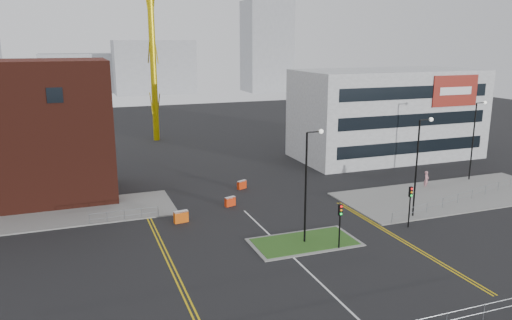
# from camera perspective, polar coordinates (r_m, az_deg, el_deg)

# --- Properties ---
(ground) EXTENTS (200.00, 200.00, 0.00)m
(ground) POSITION_cam_1_polar(r_m,az_deg,el_deg) (33.53, 8.53, -14.79)
(ground) COLOR black
(ground) RESTS_ON ground
(pavement_left) EXTENTS (28.00, 8.00, 0.12)m
(pavement_left) POSITION_cam_1_polar(r_m,az_deg,el_deg) (50.48, -25.50, -6.05)
(pavement_left) COLOR slate
(pavement_left) RESTS_ON ground
(pavement_right) EXTENTS (24.00, 10.00, 0.12)m
(pavement_right) POSITION_cam_1_polar(r_m,az_deg,el_deg) (56.28, 21.46, -3.73)
(pavement_right) COLOR slate
(pavement_right) RESTS_ON ground
(island_kerb) EXTENTS (8.60, 4.60, 0.08)m
(island_kerb) POSITION_cam_1_polar(r_m,az_deg,el_deg) (40.75, 5.55, -9.34)
(island_kerb) COLOR slate
(island_kerb) RESTS_ON ground
(grass_island) EXTENTS (8.00, 4.00, 0.12)m
(grass_island) POSITION_cam_1_polar(r_m,az_deg,el_deg) (40.74, 5.55, -9.31)
(grass_island) COLOR #224818
(grass_island) RESTS_ON ground
(office_block) EXTENTS (25.00, 12.20, 12.00)m
(office_block) POSITION_cam_1_polar(r_m,az_deg,el_deg) (71.24, 14.72, 5.13)
(office_block) COLOR #9FA1A4
(office_block) RESTS_ON ground
(streetlamp_island) EXTENTS (1.46, 0.36, 9.18)m
(streetlamp_island) POSITION_cam_1_polar(r_m,az_deg,el_deg) (39.08, 6.02, -2.01)
(streetlamp_island) COLOR black
(streetlamp_island) RESTS_ON ground
(streetlamp_right_near) EXTENTS (1.46, 0.36, 9.18)m
(streetlamp_right_near) POSITION_cam_1_polar(r_m,az_deg,el_deg) (47.07, 18.13, 0.05)
(streetlamp_right_near) COLOR black
(streetlamp_right_near) RESTS_ON ground
(streetlamp_right_far) EXTENTS (1.46, 0.36, 9.18)m
(streetlamp_right_far) POSITION_cam_1_polar(r_m,az_deg,el_deg) (62.09, 23.75, 2.70)
(streetlamp_right_far) COLOR black
(streetlamp_right_far) RESTS_ON ground
(traffic_light_island) EXTENTS (0.28, 0.33, 3.65)m
(traffic_light_island) POSITION_cam_1_polar(r_m,az_deg,el_deg) (39.06, 9.60, -6.51)
(traffic_light_island) COLOR black
(traffic_light_island) RESTS_ON ground
(traffic_light_right) EXTENTS (0.28, 0.33, 3.65)m
(traffic_light_right) POSITION_cam_1_polar(r_m,az_deg,el_deg) (44.94, 17.23, -4.27)
(traffic_light_right) COLOR black
(traffic_light_right) RESTS_ON ground
(railing_left) EXTENTS (6.05, 0.05, 1.10)m
(railing_left) POSITION_cam_1_polar(r_m,az_deg,el_deg) (46.34, -14.81, -5.95)
(railing_left) COLOR gray
(railing_left) RESTS_ON ground
(railing_right) EXTENTS (19.05, 5.05, 1.10)m
(railing_right) POSITION_cam_1_polar(r_m,az_deg,el_deg) (53.34, 22.09, -3.90)
(railing_right) COLOR gray
(railing_right) RESTS_ON ground
(centre_line) EXTENTS (0.15, 30.00, 0.01)m
(centre_line) POSITION_cam_1_polar(r_m,az_deg,el_deg) (35.08, 6.92, -13.38)
(centre_line) COLOR silver
(centre_line) RESTS_ON ground
(yellow_left_a) EXTENTS (0.12, 24.00, 0.01)m
(yellow_left_a) POSITION_cam_1_polar(r_m,az_deg,el_deg) (39.42, -10.57, -10.38)
(yellow_left_a) COLOR gold
(yellow_left_a) RESTS_ON ground
(yellow_left_b) EXTENTS (0.12, 24.00, 0.01)m
(yellow_left_b) POSITION_cam_1_polar(r_m,az_deg,el_deg) (39.47, -10.14, -10.33)
(yellow_left_b) COLOR gold
(yellow_left_b) RESTS_ON ground
(yellow_right_a) EXTENTS (0.12, 20.00, 0.01)m
(yellow_right_a) POSITION_cam_1_polar(r_m,az_deg,el_deg) (42.86, 15.91, -8.69)
(yellow_right_a) COLOR gold
(yellow_right_a) RESTS_ON ground
(yellow_right_b) EXTENTS (0.12, 20.00, 0.01)m
(yellow_right_b) POSITION_cam_1_polar(r_m,az_deg,el_deg) (43.03, 16.24, -8.62)
(yellow_right_b) COLOR gold
(yellow_right_b) RESTS_ON ground
(skyline_b) EXTENTS (24.00, 12.00, 16.00)m
(skyline_b) POSITION_cam_1_polar(r_m,az_deg,el_deg) (157.81, -11.58, 10.37)
(skyline_b) COLOR gray
(skyline_b) RESTS_ON ground
(skyline_c) EXTENTS (14.00, 12.00, 28.00)m
(skyline_c) POSITION_cam_1_polar(r_m,az_deg,el_deg) (162.08, 1.23, 12.83)
(skyline_c) COLOR gray
(skyline_c) RESTS_ON ground
(skyline_d) EXTENTS (30.00, 12.00, 12.00)m
(skyline_d) POSITION_cam_1_polar(r_m,az_deg,el_deg) (166.10, -18.32, 9.41)
(skyline_d) COLOR gray
(skyline_d) RESTS_ON ground
(pedestrian) EXTENTS (0.84, 0.75, 1.93)m
(pedestrian) POSITION_cam_1_polar(r_m,az_deg,el_deg) (57.78, 18.89, -2.14)
(pedestrian) COLOR #C27D86
(pedestrian) RESTS_ON ground
(barrier_left) EXTENTS (1.33, 0.61, 1.08)m
(barrier_left) POSITION_cam_1_polar(r_m,az_deg,el_deg) (45.15, -8.57, -6.37)
(barrier_left) COLOR #D9540C
(barrier_left) RESTS_ON ground
(barrier_mid) EXTENTS (1.15, 0.79, 0.93)m
(barrier_mid) POSITION_cam_1_polar(r_m,az_deg,el_deg) (54.60, -1.64, -2.80)
(barrier_mid) COLOR red
(barrier_mid) RESTS_ON ground
(barrier_right) EXTENTS (1.16, 0.69, 0.92)m
(barrier_right) POSITION_cam_1_polar(r_m,az_deg,el_deg) (49.04, -2.98, -4.72)
(barrier_right) COLOR red
(barrier_right) RESTS_ON ground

